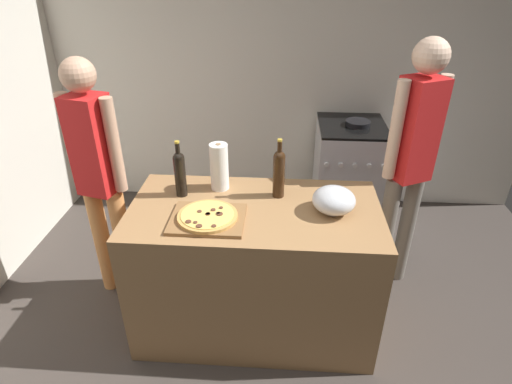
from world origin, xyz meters
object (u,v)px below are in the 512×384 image
(paper_towel_roll, at_px, (219,167))
(pizza, at_px, (208,216))
(wine_bottle_amber, at_px, (180,172))
(person_in_red, at_px, (411,156))
(mixing_bowl, at_px, (334,200))
(stove, at_px, (347,174))
(person_in_stripes, at_px, (98,172))
(wine_bottle_dark, at_px, (279,172))

(paper_towel_roll, bearing_deg, pizza, -92.27)
(wine_bottle_amber, xyz_separation_m, person_in_red, (1.41, 0.36, -0.02))
(mixing_bowl, xyz_separation_m, stove, (0.28, 1.31, -0.50))
(paper_towel_roll, height_order, person_in_stripes, person_in_stripes)
(pizza, distance_m, person_in_stripes, 0.85)
(paper_towel_roll, distance_m, person_in_stripes, 0.78)
(paper_towel_roll, relative_size, person_in_stripes, 0.18)
(wine_bottle_amber, bearing_deg, person_in_red, 14.28)
(mixing_bowl, bearing_deg, person_in_stripes, 170.11)
(person_in_stripes, bearing_deg, paper_towel_roll, -1.73)
(mixing_bowl, distance_m, wine_bottle_dark, 0.36)
(person_in_red, bearing_deg, stove, 106.75)
(paper_towel_roll, relative_size, wine_bottle_amber, 0.85)
(person_in_stripes, bearing_deg, stove, 31.66)
(wine_bottle_amber, bearing_deg, person_in_stripes, 167.48)
(stove, xyz_separation_m, person_in_stripes, (-1.72, -1.06, 0.50))
(mixing_bowl, distance_m, paper_towel_roll, 0.71)
(stove, relative_size, person_in_stripes, 0.58)
(wine_bottle_dark, bearing_deg, pizza, -141.53)
(paper_towel_roll, distance_m, stove, 1.55)
(mixing_bowl, distance_m, person_in_stripes, 1.46)
(person_in_stripes, relative_size, person_in_red, 0.95)
(paper_towel_roll, xyz_separation_m, wine_bottle_amber, (-0.22, -0.10, 0.01))
(pizza, height_order, wine_bottle_amber, wine_bottle_amber)
(wine_bottle_amber, height_order, person_in_red, person_in_red)
(pizza, height_order, person_in_red, person_in_red)
(pizza, distance_m, paper_towel_roll, 0.39)
(mixing_bowl, xyz_separation_m, wine_bottle_amber, (-0.89, 0.13, 0.08))
(person_in_red, bearing_deg, paper_towel_roll, -167.75)
(mixing_bowl, height_order, paper_towel_roll, paper_towel_roll)
(paper_towel_roll, bearing_deg, person_in_stripes, 178.27)
(paper_towel_roll, xyz_separation_m, person_in_red, (1.20, 0.26, -0.01))
(pizza, height_order, person_in_stripes, person_in_stripes)
(paper_towel_roll, bearing_deg, wine_bottle_dark, -11.02)
(pizza, distance_m, wine_bottle_dark, 0.50)
(wine_bottle_amber, xyz_separation_m, stove, (1.16, 1.18, -0.58))
(stove, bearing_deg, person_in_stripes, -148.34)
(mixing_bowl, bearing_deg, person_in_red, 42.76)
(wine_bottle_dark, height_order, stove, wine_bottle_dark)
(wine_bottle_amber, bearing_deg, mixing_bowl, -8.21)
(pizza, xyz_separation_m, mixing_bowl, (0.68, 0.14, 0.04))
(mixing_bowl, bearing_deg, stove, 77.99)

